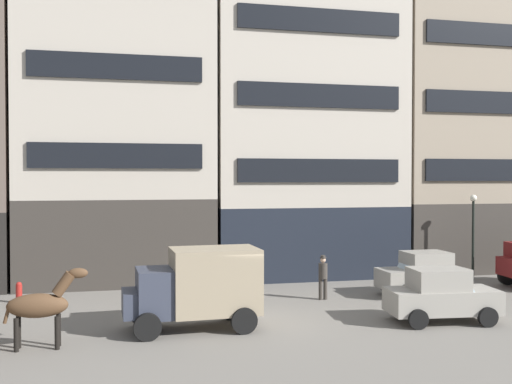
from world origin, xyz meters
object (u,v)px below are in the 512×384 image
Objects in this scene: pedestrian_officer at (323,275)px; streetlamp_curbside at (473,225)px; draft_horse at (41,305)px; sedan_dark at (441,295)px; fire_hydrant_curbside at (19,292)px; sedan_light at (424,274)px; delivery_truck_near at (197,286)px.

pedestrian_officer is 0.44× the size of streetlamp_curbside.
sedan_dark is (12.86, 0.30, -0.36)m from draft_horse.
streetlamp_curbside reaches higher than fire_hydrant_curbside.
streetlamp_curbside is at bearing 33.72° from sedan_light.
fire_hydrant_curbside is (-20.34, -0.57, -2.24)m from streetlamp_curbside.
delivery_truck_near reaches higher than pedestrian_officer.
draft_horse is at bearing -75.52° from fire_hydrant_curbside.
streetlamp_curbside reaches higher than sedan_light.
sedan_dark is at bearing -111.45° from sedan_light.
delivery_truck_near is 1.15× the size of sedan_dark.
streetlamp_curbside reaches higher than sedan_dark.
delivery_truck_near is at bearing 174.01° from sedan_dark.
delivery_truck_near is 2.46× the size of pedestrian_officer.
streetlamp_curbside reaches higher than pedestrian_officer.
sedan_dark is at bearing -129.52° from streetlamp_curbside.
pedestrian_officer is 9.01m from streetlamp_curbside.
streetlamp_curbside is 20.47m from fire_hydrant_curbside.
streetlamp_curbside is (5.75, 6.97, 1.76)m from sedan_dark.
delivery_truck_near is at bearing 14.09° from draft_horse.
sedan_dark is at bearing -5.99° from delivery_truck_near.
sedan_dark is 1.03× the size of sedan_light.
delivery_truck_near is at bearing -147.48° from pedestrian_officer.
delivery_truck_near is 10.48m from sedan_light.
sedan_light reaches higher than fire_hydrant_curbside.
delivery_truck_near is 6.57m from pedestrian_officer.
pedestrian_officer is (5.52, 3.52, -0.44)m from delivery_truck_near.
pedestrian_officer is (-4.38, 0.14, 0.07)m from sedan_light.
sedan_light is (14.53, 4.55, -0.36)m from draft_horse.
draft_horse is 20.03m from streetlamp_curbside.
sedan_dark is (8.23, -0.86, -0.51)m from delivery_truck_near.
streetlamp_curbside is (8.46, 2.59, 1.69)m from pedestrian_officer.
delivery_truck_near is at bearing -156.40° from streetlamp_curbside.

